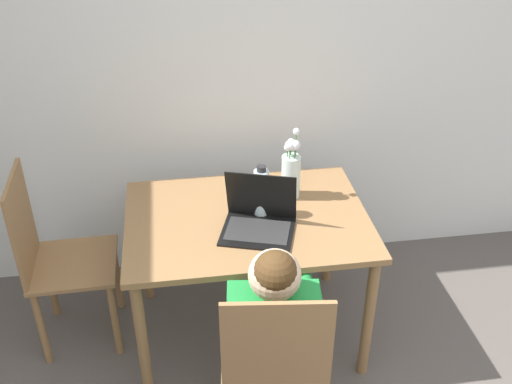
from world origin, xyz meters
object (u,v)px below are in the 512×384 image
Objects in this scene: chair_spare at (57,259)px; water_bottle at (261,192)px; person_seated at (273,319)px; flower_vase at (291,172)px; chair_occupied at (274,373)px; laptop at (259,216)px.

chair_spare is 3.68× the size of water_bottle.
flower_vase is (0.21, 0.75, 0.20)m from person_seated.
person_seated is 0.81m from flower_vase.
flower_vase reaches higher than chair_occupied.
person_seated is 2.81× the size of flower_vase.
chair_occupied is 1.22m from chair_spare.
chair_spare is 1.17m from person_seated.
chair_spare is 0.94× the size of person_seated.
flower_vase reaches higher than chair_spare.
chair_spare is at bearing -177.71° from flower_vase.
chair_occupied is at bearing 90.00° from person_seated.
person_seated reaches higher than laptop.
chair_occupied is at bearing -104.65° from flower_vase.
flower_vase reaches higher than person_seated.
chair_spare is at bearing -30.84° from person_seated.
flower_vase is 0.22m from water_bottle.
laptop reaches higher than chair_occupied.
person_seated reaches higher than water_bottle.
person_seated is at bearing -90.00° from chair_occupied.
water_bottle is at bearing -139.49° from flower_vase.
chair_spare is 1.03m from water_bottle.
person_seated reaches higher than chair_occupied.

